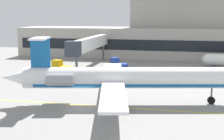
{
  "coord_description": "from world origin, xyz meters",
  "views": [
    {
      "loc": [
        11.12,
        -34.56,
        10.74
      ],
      "look_at": [
        1.57,
        8.63,
        3.0
      ],
      "focal_mm": 51.57,
      "sensor_mm": 36.0,
      "label": 1
    }
  ],
  "objects": [
    {
      "name": "safety_cone_bravo",
      "position": [
        2.22,
        5.92,
        0.25
      ],
      "size": [
        0.47,
        0.47,
        0.55
      ],
      "color": "orange",
      "rests_on": "ground"
    },
    {
      "name": "safety_cone_charlie",
      "position": [
        -8.44,
        10.68,
        0.25
      ],
      "size": [
        0.47,
        0.47,
        0.55
      ],
      "color": "orange",
      "rests_on": "ground"
    },
    {
      "name": "safety_cone_alpha",
      "position": [
        2.32,
        0.13,
        0.25
      ],
      "size": [
        0.47,
        0.47,
        0.55
      ],
      "color": "orange",
      "rests_on": "ground"
    },
    {
      "name": "regional_jet",
      "position": [
        4.69,
        2.51,
        3.18
      ],
      "size": [
        30.38,
        25.64,
        8.0
      ],
      "color": "white",
      "rests_on": "ground"
    },
    {
      "name": "jet_bridge_west",
      "position": [
        -7.13,
        27.34,
        4.81
      ],
      "size": [
        2.4,
        23.79,
        6.17
      ],
      "color": "silver",
      "rests_on": "ground"
    },
    {
      "name": "ground",
      "position": [
        0.0,
        0.0,
        -0.05
      ],
      "size": [
        120.0,
        120.0,
        0.11
      ],
      "color": "gray"
    },
    {
      "name": "fuel_tank",
      "position": [
        19.42,
        33.27,
        1.51
      ],
      "size": [
        8.7,
        2.89,
        2.71
      ],
      "color": "white",
      "rests_on": "ground"
    },
    {
      "name": "pushback_tractor",
      "position": [
        -1.36,
        26.75,
        1.03
      ],
      "size": [
        3.72,
        3.41,
        2.32
      ],
      "color": "#19389E",
      "rests_on": "ground"
    },
    {
      "name": "terminal_building",
      "position": [
        8.07,
        46.95,
        7.53
      ],
      "size": [
        68.45,
        13.0,
        20.6
      ],
      "color": "#ADA89E",
      "rests_on": "ground"
    },
    {
      "name": "baggage_tug",
      "position": [
        -11.4,
        22.03,
        0.97
      ],
      "size": [
        4.4,
        2.76,
        2.12
      ],
      "color": "#E5B20C",
      "rests_on": "ground"
    }
  ]
}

